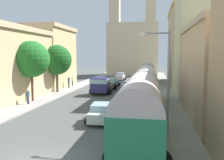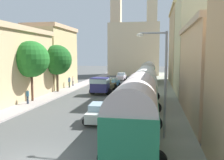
% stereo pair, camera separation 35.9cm
% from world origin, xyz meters
% --- Properties ---
extents(ground_plane, '(154.00, 154.00, 0.00)m').
position_xyz_m(ground_plane, '(0.00, 27.00, 0.00)').
color(ground_plane, '#4C4E4D').
extents(sidewalk_left, '(2.50, 70.00, 0.14)m').
position_xyz_m(sidewalk_left, '(-7.25, 27.00, 0.07)').
color(sidewalk_left, '#9E9594').
rests_on(sidewalk_left, ground).
extents(sidewalk_right, '(2.50, 70.00, 0.14)m').
position_xyz_m(sidewalk_right, '(7.25, 27.00, 0.07)').
color(sidewalk_right, gray).
rests_on(sidewalk_right, ground).
extents(building_left_1, '(5.42, 13.86, 8.55)m').
position_xyz_m(building_left_1, '(-10.96, 14.18, 4.30)').
color(building_left_1, '#D0B183').
rests_on(building_left_1, ground).
extents(building_left_2, '(5.69, 9.99, 10.01)m').
position_xyz_m(building_left_2, '(-11.09, 26.54, 5.03)').
color(building_left_2, tan).
rests_on(building_left_2, ground).
extents(building_right_1, '(4.92, 12.61, 7.90)m').
position_xyz_m(building_right_1, '(10.74, 10.76, 3.97)').
color(building_right_1, tan).
rests_on(building_right_1, ground).
extents(building_right_2, '(4.48, 9.47, 12.80)m').
position_xyz_m(building_right_2, '(10.74, 22.17, 6.40)').
color(building_right_2, beige).
rests_on(building_right_2, ground).
extents(building_right_3, '(4.86, 14.75, 13.78)m').
position_xyz_m(building_right_3, '(10.71, 35.05, 6.91)').
color(building_right_3, tan).
rests_on(building_right_3, ground).
extents(distant_church, '(13.20, 6.21, 23.11)m').
position_xyz_m(distant_church, '(0.00, 52.58, 7.95)').
color(distant_church, beige).
rests_on(distant_church, ground).
extents(parked_bus_0, '(3.33, 9.75, 4.07)m').
position_xyz_m(parked_bus_0, '(4.85, 3.47, 2.26)').
color(parked_bus_0, '#2A8E62').
rests_on(parked_bus_0, ground).
extents(parked_bus_1, '(3.38, 10.00, 4.04)m').
position_xyz_m(parked_bus_1, '(4.79, 14.62, 2.23)').
color(parked_bus_1, beige).
rests_on(parked_bus_1, ground).
extents(parked_bus_2, '(3.37, 9.31, 4.07)m').
position_xyz_m(parked_bus_2, '(4.41, 34.79, 2.24)').
color(parked_bus_2, '#2E9069').
rests_on(parked_bus_2, ground).
extents(cargo_truck_0, '(3.15, 7.57, 2.33)m').
position_xyz_m(cargo_truck_0, '(-1.40, 21.80, 1.23)').
color(cargo_truck_0, navy).
rests_on(cargo_truck_0, ground).
extents(car_0, '(2.33, 4.21, 1.51)m').
position_xyz_m(car_0, '(-1.21, 28.32, 0.76)').
color(car_0, '#4689C4').
rests_on(car_0, ground).
extents(car_1, '(2.16, 4.11, 1.66)m').
position_xyz_m(car_1, '(-1.29, 38.71, 0.83)').
color(car_1, silver).
rests_on(car_1, ground).
extents(car_2, '(2.36, 3.78, 1.47)m').
position_xyz_m(car_2, '(1.50, 7.88, 0.75)').
color(car_2, silver).
rests_on(car_2, ground).
extents(car_3, '(2.49, 3.87, 1.45)m').
position_xyz_m(car_3, '(2.18, 20.96, 0.74)').
color(car_3, gray).
rests_on(car_3, ground).
extents(pedestrian_0, '(0.42, 0.42, 1.77)m').
position_xyz_m(pedestrian_0, '(-7.93, 27.54, 1.02)').
color(pedestrian_0, '#2D304F').
rests_on(pedestrian_0, ground).
extents(pedestrian_1, '(0.36, 0.36, 1.68)m').
position_xyz_m(pedestrian_1, '(-7.56, 12.65, 0.96)').
color(pedestrian_1, '#263548').
rests_on(pedestrian_1, ground).
extents(pedestrian_3, '(0.47, 0.47, 1.90)m').
position_xyz_m(pedestrian_3, '(-7.76, 25.41, 1.08)').
color(pedestrian_3, '#405140').
rests_on(pedestrian_3, ground).
extents(streetlamp_near, '(1.89, 0.28, 6.75)m').
position_xyz_m(streetlamp_near, '(6.25, 4.62, 4.03)').
color(streetlamp_near, gray).
rests_on(streetlamp_near, ground).
extents(roadside_tree_1, '(4.08, 4.08, 6.91)m').
position_xyz_m(roadside_tree_1, '(-7.90, 14.23, 4.86)').
color(roadside_tree_1, brown).
rests_on(roadside_tree_1, ground).
extents(roadside_tree_2, '(4.20, 4.20, 6.76)m').
position_xyz_m(roadside_tree_2, '(-7.90, 21.18, 4.64)').
color(roadside_tree_2, brown).
rests_on(roadside_tree_2, ground).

